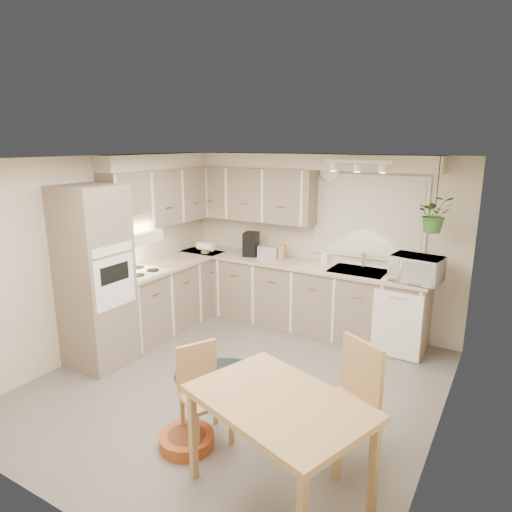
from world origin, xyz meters
name	(u,v)px	position (x,y,z in m)	size (l,w,h in m)	color
floor	(237,385)	(0.00, 0.00, 0.00)	(4.20, 4.20, 0.00)	#67605B
ceiling	(235,158)	(0.00, 0.00, 2.40)	(4.20, 4.20, 0.00)	white
wall_back	(317,241)	(0.00, 2.10, 1.20)	(4.00, 0.04, 2.40)	beige
wall_front	(56,362)	(0.00, -2.10, 1.20)	(4.00, 0.04, 2.40)	beige
wall_left	(100,255)	(-2.00, 0.00, 1.20)	(0.04, 4.20, 2.40)	beige
wall_right	(445,316)	(2.00, 0.00, 1.20)	(0.04, 4.20, 2.40)	beige
base_cab_left	(169,296)	(-1.70, 0.88, 0.45)	(0.60, 1.85, 0.90)	gray
base_cab_back	(294,295)	(-0.20, 1.80, 0.45)	(3.60, 0.60, 0.90)	gray
counter_left	(168,264)	(-1.69, 0.88, 0.92)	(0.64, 1.89, 0.04)	#CFB097
counter_back	(295,263)	(-0.20, 1.79, 0.92)	(3.64, 0.64, 0.04)	#CFB097
oven_stack	(95,278)	(-1.68, -0.38, 1.05)	(0.65, 0.65, 2.10)	gray
wall_oven_face	(115,282)	(-1.35, -0.38, 1.05)	(0.02, 0.56, 0.58)	white
upper_cab_left	(163,197)	(-1.82, 1.00, 1.83)	(0.35, 2.00, 0.75)	gray
upper_cab_back	(250,194)	(-1.00, 1.93, 1.83)	(2.00, 0.35, 0.75)	gray
soffit_left	(160,161)	(-1.85, 1.00, 2.30)	(0.30, 2.00, 0.20)	beige
soffit_back	(302,161)	(-0.20, 1.95, 2.30)	(3.60, 0.30, 0.20)	beige
cooktop	(138,272)	(-1.68, 0.30, 0.94)	(0.52, 0.58, 0.02)	white
range_hood	(135,237)	(-1.70, 0.30, 1.40)	(0.40, 0.60, 0.14)	white
window_blinds	(367,217)	(0.70, 2.07, 1.60)	(1.40, 0.02, 1.00)	silver
window_frame	(368,217)	(0.70, 2.08, 1.60)	(1.50, 0.02, 1.10)	beige
sink	(358,274)	(0.70, 1.80, 0.90)	(0.70, 0.48, 0.10)	#B3B7BB
dishwasher_front	(396,326)	(1.30, 1.49, 0.42)	(0.58, 0.01, 0.83)	white
track_light_bar	(358,162)	(0.70, 1.55, 2.33)	(0.80, 0.04, 0.04)	white
wall_clock	(329,171)	(0.15, 2.07, 2.18)	(0.30, 0.30, 0.03)	gold
dining_table	(278,448)	(1.12, -1.18, 0.40)	(1.26, 0.84, 0.79)	#AC7C56
chair_left	(206,396)	(0.27, -0.91, 0.42)	(0.39, 0.39, 0.84)	#AC7C56
chair_back	(341,403)	(1.36, -0.54, 0.50)	(0.46, 0.46, 0.99)	#AC7C56
braided_rug	(227,377)	(-0.19, 0.07, 0.01)	(1.19, 0.89, 0.01)	black
pet_bed	(187,440)	(0.18, -1.08, 0.05)	(0.47, 0.47, 0.11)	#AA3822
microwave	(417,266)	(1.44, 1.70, 1.13)	(0.57, 0.31, 0.38)	white
soap_bottle	(325,260)	(0.18, 1.95, 0.99)	(0.09, 0.20, 0.09)	white
hanging_plant	(435,218)	(1.58, 1.70, 1.72)	(0.38, 0.42, 0.33)	#346428
coffee_maker	(251,244)	(-0.91, 1.80, 1.11)	(0.19, 0.24, 0.34)	black
toaster	(268,252)	(-0.63, 1.82, 1.03)	(0.28, 0.16, 0.17)	#B3B7BB
knife_block	(282,252)	(-0.43, 1.85, 1.04)	(0.09, 0.09, 0.20)	#AC7C56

